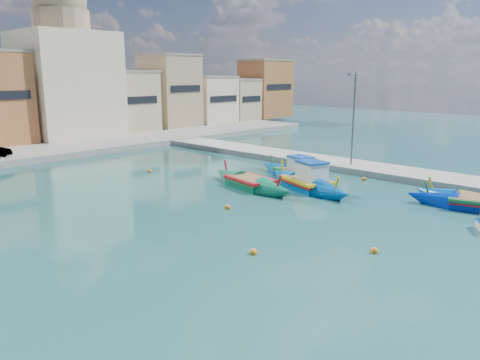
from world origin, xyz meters
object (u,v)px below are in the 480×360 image
church_block (65,69)px  luzzu_cyan_south (473,203)px  quay_street_lamp (353,118)px  luzzu_blue_cabin (307,184)px  luzzu_cyan_mid (250,184)px  luzzu_turquoise_cabin (296,173)px

church_block → luzzu_cyan_south: (2.75, -45.17, -8.15)m
quay_street_lamp → luzzu_blue_cabin: 8.90m
luzzu_blue_cabin → luzzu_cyan_mid: 4.01m
luzzu_cyan_south → church_block: bearing=93.5°
quay_street_lamp → luzzu_cyan_south: (-4.69, -11.17, -4.08)m
quay_street_lamp → luzzu_blue_cabin: size_ratio=0.87×
quay_street_lamp → luzzu_turquoise_cabin: quay_street_lamp is taller
luzzu_turquoise_cabin → luzzu_cyan_mid: bearing=175.6°
luzzu_turquoise_cabin → luzzu_cyan_south: bearing=-86.9°
quay_street_lamp → luzzu_cyan_mid: bearing=169.0°
church_block → luzzu_blue_cabin: size_ratio=2.08×
church_block → luzzu_turquoise_cabin: (2.06, -32.38, -8.08)m
luzzu_turquoise_cabin → luzzu_blue_cabin: bearing=-131.3°
luzzu_cyan_mid → luzzu_blue_cabin: bearing=-53.5°
luzzu_cyan_mid → luzzu_cyan_south: bearing=-67.1°
luzzu_cyan_south → luzzu_turquoise_cabin: bearing=93.1°
luzzu_turquoise_cabin → luzzu_cyan_mid: size_ratio=0.95×
church_block → luzzu_turquoise_cabin: church_block is taller
luzzu_turquoise_cabin → luzzu_blue_cabin: size_ratio=0.94×
luzzu_turquoise_cabin → luzzu_blue_cabin: luzzu_blue_cabin is taller
church_block → luzzu_blue_cabin: 36.13m
luzzu_cyan_south → luzzu_blue_cabin: bearing=107.8°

